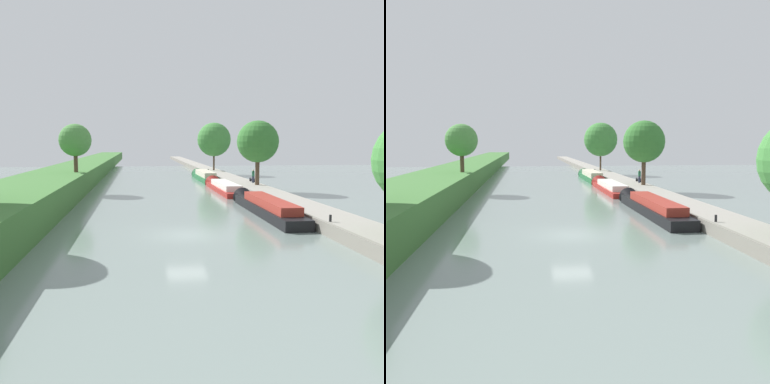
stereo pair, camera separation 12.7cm
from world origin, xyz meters
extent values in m
plane|color=slate|center=(0.00, 0.00, 0.00)|extent=(160.00, 160.00, 0.00)
cube|color=gray|center=(10.39, 0.00, 0.40)|extent=(3.24, 260.00, 0.80)
cube|color=gray|center=(8.65, 0.00, 0.43)|extent=(0.25, 260.00, 0.85)
cube|color=black|center=(7.34, 6.90, 0.38)|extent=(1.99, 14.37, 0.77)
cube|color=maroon|center=(7.34, 6.18, 1.09)|extent=(1.63, 10.06, 0.64)
cone|color=black|center=(7.34, 14.68, 0.38)|extent=(1.89, 1.19, 1.89)
cube|color=maroon|center=(7.17, 23.49, 0.28)|extent=(2.19, 13.76, 0.55)
cube|color=silver|center=(7.17, 22.80, 0.87)|extent=(1.79, 9.63, 0.63)
cone|color=maroon|center=(7.17, 31.03, 0.28)|extent=(2.08, 1.31, 2.08)
cube|color=#1E6033|center=(7.19, 38.99, 0.36)|extent=(2.08, 14.29, 0.72)
cube|color=beige|center=(7.19, 38.27, 1.11)|extent=(1.71, 10.00, 0.79)
cone|color=#1E6033|center=(7.19, 46.76, 0.36)|extent=(1.98, 1.25, 1.98)
cylinder|color=#4C3828|center=(11.03, 22.95, 2.68)|extent=(0.50, 0.50, 3.77)
sphere|color=#33702D|center=(11.03, 22.95, 5.92)|extent=(4.93, 4.93, 4.93)
cylinder|color=#4C3828|center=(10.65, 50.31, 2.75)|extent=(0.33, 0.33, 3.90)
sphere|color=#3D7F38|center=(10.65, 50.31, 6.37)|extent=(6.06, 6.06, 6.06)
cylinder|color=#4C3828|center=(-10.09, 24.11, 3.74)|extent=(0.46, 0.46, 2.66)
sphere|color=#47843D|center=(-10.09, 24.11, 6.09)|extent=(3.70, 3.70, 3.70)
cylinder|color=#282D42|center=(11.29, 25.74, 1.21)|extent=(0.26, 0.26, 0.82)
cylinder|color=#286647|center=(11.29, 25.74, 1.93)|extent=(0.34, 0.34, 0.62)
sphere|color=tan|center=(11.29, 25.74, 2.35)|extent=(0.22, 0.22, 0.22)
cylinder|color=black|center=(9.07, -0.88, 1.03)|extent=(0.16, 0.16, 0.45)
cylinder|color=black|center=(9.07, 46.93, 1.03)|extent=(0.16, 0.16, 0.45)
cube|color=#333338|center=(11.56, 26.59, 1.01)|extent=(0.40, 0.08, 0.41)
cube|color=#333338|center=(11.56, 27.79, 1.01)|extent=(0.40, 0.08, 0.41)
cube|color=#38383D|center=(11.56, 27.19, 1.24)|extent=(0.44, 1.50, 0.06)
camera|label=1|loc=(-2.93, -26.21, 5.77)|focal=39.95mm
camera|label=2|loc=(-2.80, -26.22, 5.77)|focal=39.95mm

